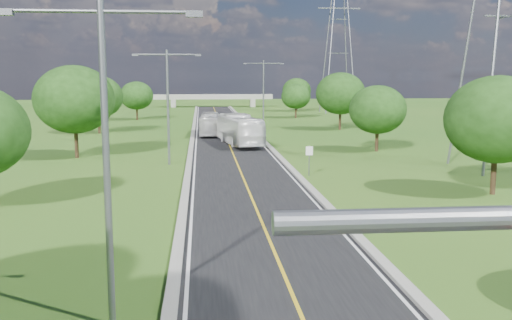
% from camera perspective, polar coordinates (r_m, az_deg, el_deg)
% --- Properties ---
extents(ground, '(260.00, 260.00, 0.00)m').
position_cam_1_polar(ground, '(65.83, -2.75, 1.61)').
color(ground, '#295818').
rests_on(ground, ground).
extents(road, '(8.00, 150.00, 0.06)m').
position_cam_1_polar(road, '(71.78, -2.98, 2.20)').
color(road, black).
rests_on(road, ground).
extents(curb_left, '(0.50, 150.00, 0.22)m').
position_cam_1_polar(curb_left, '(71.71, -6.38, 2.22)').
color(curb_left, gray).
rests_on(curb_left, ground).
extents(curb_right, '(0.50, 150.00, 0.22)m').
position_cam_1_polar(curb_right, '(72.08, 0.40, 2.30)').
color(curb_right, gray).
rests_on(curb_right, ground).
extents(speed_limit_sign, '(0.55, 0.09, 2.40)m').
position_cam_1_polar(speed_limit_sign, '(44.50, 5.34, 0.41)').
color(speed_limit_sign, slate).
rests_on(speed_limit_sign, ground).
extents(overpass, '(30.00, 3.00, 3.20)m').
position_cam_1_polar(overpass, '(145.43, -4.31, 6.25)').
color(overpass, gray).
rests_on(overpass, ground).
extents(streetlight_near_left, '(5.90, 0.25, 10.00)m').
position_cam_1_polar(streetlight_near_left, '(17.62, -14.82, 2.25)').
color(streetlight_near_left, slate).
rests_on(streetlight_near_left, ground).
extents(streetlight_mid_left, '(5.90, 0.25, 10.00)m').
position_cam_1_polar(streetlight_mid_left, '(50.41, -8.82, 6.24)').
color(streetlight_mid_left, slate).
rests_on(streetlight_mid_left, ground).
extents(streetlight_far_right, '(5.90, 0.25, 10.00)m').
position_cam_1_polar(streetlight_far_right, '(83.81, 0.75, 7.15)').
color(streetlight_far_right, slate).
rests_on(streetlight_far_right, ground).
extents(power_tower_far, '(9.00, 6.40, 28.00)m').
position_cam_1_polar(power_tower_far, '(123.93, 8.24, 11.19)').
color(power_tower_far, slate).
rests_on(power_tower_far, ground).
extents(tree_lc, '(7.56, 7.56, 8.79)m').
position_cam_1_polar(tree_lc, '(56.59, -17.70, 5.79)').
color(tree_lc, black).
rests_on(tree_lc, ground).
extents(tree_ld, '(6.72, 6.72, 7.82)m').
position_cam_1_polar(tree_ld, '(80.54, -15.51, 6.09)').
color(tree_ld, black).
rests_on(tree_ld, ground).
extents(tree_le, '(5.88, 5.88, 6.84)m').
position_cam_1_polar(tree_le, '(103.97, -11.86, 6.32)').
color(tree_le, black).
rests_on(tree_le, ground).
extents(tree_rb, '(6.72, 6.72, 7.82)m').
position_cam_1_polar(tree_rb, '(40.25, 22.95, 3.75)').
color(tree_rb, black).
rests_on(tree_rb, ground).
extents(tree_rc, '(5.88, 5.88, 6.84)m').
position_cam_1_polar(tree_rc, '(60.20, 12.08, 4.95)').
color(tree_rc, black).
rests_on(tree_rc, ground).
extents(tree_rd, '(7.14, 7.14, 8.30)m').
position_cam_1_polar(tree_rd, '(83.79, 8.45, 6.59)').
color(tree_rd, black).
rests_on(tree_rd, ground).
extents(tree_re, '(5.46, 5.46, 6.35)m').
position_cam_1_polar(tree_re, '(106.83, 4.01, 6.36)').
color(tree_re, black).
rests_on(tree_re, ground).
extents(tree_rf, '(6.30, 6.30, 7.33)m').
position_cam_1_polar(tree_rf, '(127.10, 4.08, 6.96)').
color(tree_rf, black).
rests_on(tree_rf, ground).
extents(bus_outbound, '(4.78, 12.51, 3.40)m').
position_cam_1_polar(bus_outbound, '(64.45, -1.67, 3.05)').
color(bus_outbound, white).
rests_on(bus_outbound, road).
extents(bus_inbound, '(2.78, 10.37, 2.86)m').
position_cam_1_polar(bus_inbound, '(75.64, -4.65, 3.61)').
color(bus_inbound, silver).
rests_on(bus_inbound, road).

